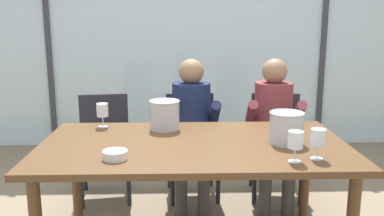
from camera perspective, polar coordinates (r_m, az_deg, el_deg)
ground at (r=3.84m, az=-0.28°, el=-11.00°), size 14.00×14.00×0.00m
window_glass_panel at (r=4.92m, az=-0.68°, el=9.73°), size 7.14×0.03×2.60m
window_mullion_left at (r=5.13m, az=-19.16°, el=9.17°), size 0.06×0.06×2.60m
window_mullion_right at (r=5.18m, az=17.63°, el=9.29°), size 0.06×0.06×2.60m
hillside_vineyard at (r=9.26m, az=-1.12°, el=9.20°), size 13.14×2.40×2.05m
dining_table at (r=2.67m, az=0.21°, el=-6.28°), size 1.94×1.07×0.74m
chair_near_curtain at (r=3.66m, az=-11.93°, el=-4.04°), size 0.50×0.50×0.87m
chair_left_of_center at (r=3.63m, az=-0.07°, el=-3.94°), size 0.48×0.48×0.87m
chair_center at (r=3.70m, az=11.38°, el=-3.87°), size 0.48×0.48×0.87m
person_navy_polo at (r=3.44m, az=-0.06°, el=-1.85°), size 0.46×0.61×1.19m
person_maroon_top at (r=3.53m, az=11.18°, el=-1.74°), size 0.49×0.63×1.19m
ice_bucket_primary at (r=2.95m, az=-3.78°, el=-0.87°), size 0.22×0.22×0.21m
ice_bucket_secondary at (r=2.68m, az=12.84°, el=-2.58°), size 0.22×0.22×0.20m
tasting_bowl at (r=2.38m, az=-10.53°, el=-6.35°), size 0.14×0.14×0.05m
wine_glass_by_left_taster at (r=3.06m, az=-12.21°, el=-0.43°), size 0.08×0.08×0.17m
wine_glass_near_bucket at (r=2.34m, az=14.04°, el=-4.45°), size 0.08×0.08×0.17m
wine_glass_center_pour at (r=2.42m, az=16.92°, el=-4.07°), size 0.08×0.08×0.17m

